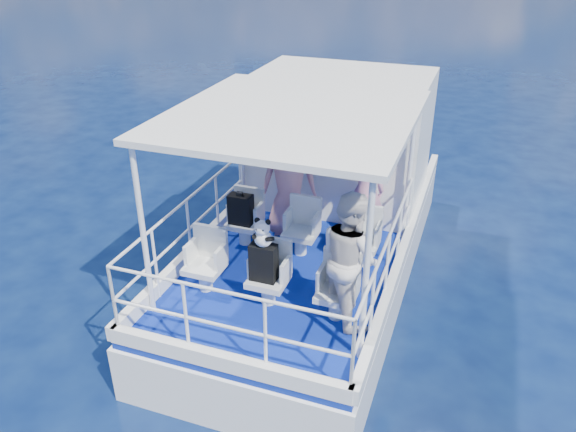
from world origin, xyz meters
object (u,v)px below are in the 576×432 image
object	(u,v)px
passenger_port_fwd	(289,182)
panda	(263,233)
backpack_center	(263,262)
passenger_stbd_aft	(350,258)

from	to	relation	value
passenger_port_fwd	panda	world-z (taller)	passenger_port_fwd
backpack_center	panda	xyz separation A→B (m)	(0.01, -0.01, 0.43)
backpack_center	panda	world-z (taller)	panda
panda	passenger_port_fwd	bearing A→B (deg)	100.29
passenger_stbd_aft	panda	world-z (taller)	passenger_stbd_aft
passenger_port_fwd	backpack_center	distance (m)	1.95
passenger_stbd_aft	passenger_port_fwd	bearing A→B (deg)	-6.58
passenger_stbd_aft	backpack_center	world-z (taller)	passenger_stbd_aft
backpack_center	passenger_port_fwd	bearing A→B (deg)	100.16
panda	backpack_center	bearing A→B (deg)	117.82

